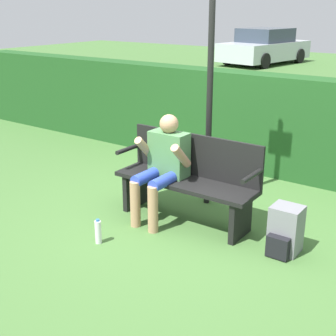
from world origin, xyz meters
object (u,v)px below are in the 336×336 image
object	(u,v)px
signpost	(210,65)
water_bottle	(98,232)
person_seated	(163,162)
park_bench	(188,178)
parked_car	(265,47)
backpack	(285,231)

from	to	relation	value
signpost	water_bottle	bearing A→B (deg)	-103.37
person_seated	water_bottle	xyz separation A→B (m)	(-0.18, -0.86, -0.53)
park_bench	signpost	bearing A→B (deg)	96.64
person_seated	parked_car	bearing A→B (deg)	110.24
water_bottle	person_seated	bearing A→B (deg)	78.39
person_seated	parked_car	distance (m)	15.03
backpack	park_bench	bearing A→B (deg)	175.87
signpost	backpack	bearing A→B (deg)	-25.77
park_bench	backpack	world-z (taller)	park_bench
water_bottle	parked_car	size ratio (longest dim) A/B	0.06
backpack	signpost	xyz separation A→B (m)	(-1.23, 0.59, 1.42)
signpost	parked_car	world-z (taller)	signpost
water_bottle	backpack	bearing A→B (deg)	29.93
backpack	water_bottle	xyz separation A→B (m)	(-1.59, -0.91, -0.10)
parked_car	person_seated	bearing A→B (deg)	-150.18
park_bench	backpack	size ratio (longest dim) A/B	3.43
park_bench	person_seated	world-z (taller)	person_seated
water_bottle	parked_car	bearing A→B (deg)	108.55
signpost	parked_car	distance (m)	14.53
person_seated	water_bottle	bearing A→B (deg)	-101.61
backpack	person_seated	bearing A→B (deg)	-178.01
backpack	signpost	bearing A→B (deg)	154.23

